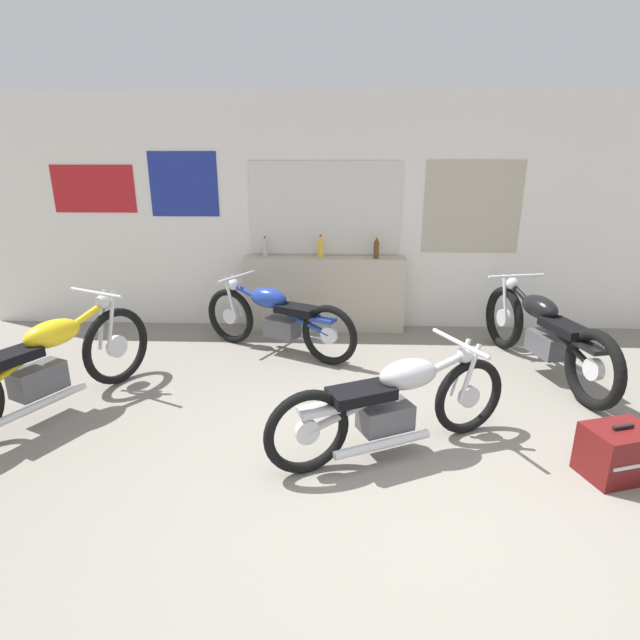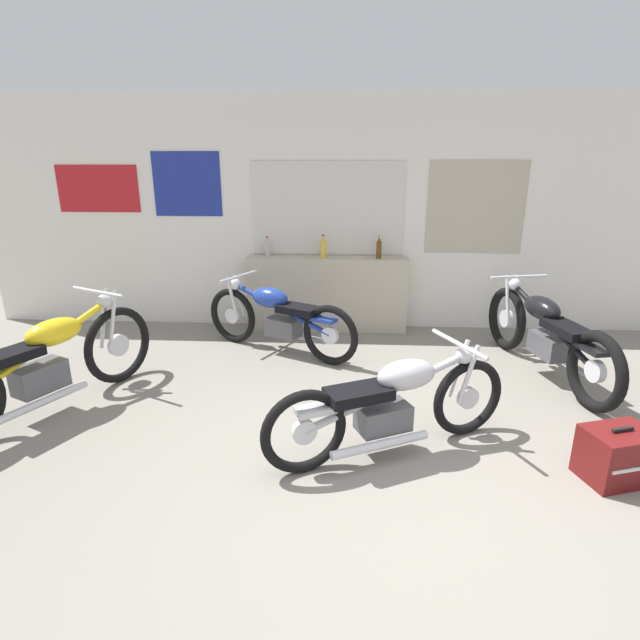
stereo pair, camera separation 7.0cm
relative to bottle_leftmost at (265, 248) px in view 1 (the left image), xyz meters
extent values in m
plane|color=gray|center=(1.39, -3.36, -1.03)|extent=(24.00, 24.00, 0.00)
cube|color=silver|center=(1.39, 0.15, 0.37)|extent=(10.00, 0.06, 2.80)
cube|color=silver|center=(0.73, 0.12, 0.46)|extent=(1.77, 0.01, 1.04)
cube|color=beige|center=(0.73, 0.11, 0.46)|extent=(1.83, 0.01, 1.10)
cube|color=#B2A893|center=(2.49, 0.12, 0.48)|extent=(1.16, 0.01, 1.08)
cube|color=navy|center=(-0.98, 0.12, 0.74)|extent=(0.83, 0.01, 0.76)
cube|color=#B21E23|center=(-2.09, 0.12, 0.68)|extent=(1.02, 0.01, 0.56)
cube|color=#B7AD99|center=(0.73, -0.03, -0.57)|extent=(1.97, 0.28, 0.92)
cylinder|color=#B7B2A8|center=(0.00, 0.00, -0.02)|extent=(0.07, 0.07, 0.18)
cone|color=#B7B2A8|center=(0.00, 0.00, 0.09)|extent=(0.06, 0.06, 0.05)
cylinder|color=red|center=(0.00, 0.00, 0.13)|extent=(0.03, 0.03, 0.02)
cylinder|color=gold|center=(0.68, -0.05, -0.01)|extent=(0.07, 0.07, 0.20)
cone|color=gold|center=(0.68, -0.05, 0.12)|extent=(0.06, 0.06, 0.06)
cylinder|color=red|center=(0.68, -0.05, 0.16)|extent=(0.03, 0.03, 0.02)
cylinder|color=#5B3814|center=(1.35, -0.06, -0.01)|extent=(0.06, 0.06, 0.20)
cone|color=#5B3814|center=(1.35, -0.06, 0.12)|extent=(0.05, 0.05, 0.06)
cylinder|color=gold|center=(1.35, -0.06, 0.16)|extent=(0.03, 0.03, 0.02)
torus|color=black|center=(1.93, -2.49, -0.72)|extent=(0.59, 0.33, 0.62)
cylinder|color=silver|center=(1.93, -2.49, -0.72)|extent=(0.18, 0.12, 0.17)
torus|color=black|center=(0.71, -3.07, -0.72)|extent=(0.59, 0.33, 0.62)
cylinder|color=silver|center=(0.71, -3.07, -0.72)|extent=(0.18, 0.12, 0.17)
cube|color=#4C4C51|center=(1.26, -2.81, -0.73)|extent=(0.44, 0.36, 0.19)
cylinder|color=#B2B2B7|center=(1.26, -2.81, -0.54)|extent=(1.14, 0.57, 0.40)
ellipsoid|color=#B2B2B7|center=(1.41, -2.73, -0.43)|extent=(0.52, 0.41, 0.22)
cube|color=black|center=(1.07, -2.89, -0.51)|extent=(0.52, 0.41, 0.08)
cube|color=#B2B2B7|center=(0.78, -3.03, -0.57)|extent=(0.30, 0.24, 0.04)
cylinder|color=silver|center=(1.84, -2.47, -0.49)|extent=(0.16, 0.10, 0.46)
cylinder|color=silver|center=(1.89, -2.58, -0.49)|extent=(0.16, 0.10, 0.46)
cylinder|color=silver|center=(1.81, -2.55, -0.25)|extent=(0.30, 0.59, 0.03)
sphere|color=silver|center=(1.86, -2.52, -0.35)|extent=(0.13, 0.13, 0.13)
cylinder|color=silver|center=(1.23, -2.97, -0.86)|extent=(0.70, 0.37, 0.06)
torus|color=black|center=(-1.20, -1.68, -0.66)|extent=(0.39, 0.70, 0.74)
cylinder|color=silver|center=(-1.20, -1.68, -0.66)|extent=(0.14, 0.21, 0.21)
cube|color=#4C4C51|center=(-1.54, -2.40, -0.68)|extent=(0.37, 0.46, 0.23)
cylinder|color=yellow|center=(-1.54, -2.40, -0.45)|extent=(0.62, 1.21, 0.47)
ellipsoid|color=yellow|center=(-1.46, -2.23, -0.34)|extent=(0.43, 0.55, 0.22)
cube|color=black|center=(-1.63, -2.60, -0.42)|extent=(0.43, 0.55, 0.08)
cylinder|color=silver|center=(-1.28, -1.72, -0.38)|extent=(0.11, 0.17, 0.55)
cylinder|color=silver|center=(-1.17, -1.78, -0.38)|extent=(0.11, 0.17, 0.55)
cylinder|color=silver|center=(-1.26, -1.81, -0.10)|extent=(0.59, 0.30, 0.03)
sphere|color=silver|center=(-1.23, -1.76, -0.20)|extent=(0.13, 0.13, 0.13)
cylinder|color=silver|center=(-1.45, -2.55, -0.82)|extent=(0.40, 0.74, 0.06)
torus|color=black|center=(2.78, -0.59, -0.67)|extent=(0.25, 0.71, 0.70)
cylinder|color=silver|center=(2.78, -0.59, -0.67)|extent=(0.11, 0.20, 0.19)
torus|color=black|center=(3.09, -2.02, -0.67)|extent=(0.25, 0.71, 0.70)
cylinder|color=silver|center=(3.09, -2.02, -0.67)|extent=(0.11, 0.20, 0.19)
cube|color=#4C4C51|center=(2.95, -1.38, -0.69)|extent=(0.30, 0.45, 0.21)
cylinder|color=black|center=(2.95, -1.38, -0.48)|extent=(0.34, 1.32, 0.44)
ellipsoid|color=black|center=(2.91, -1.19, -0.37)|extent=(0.34, 0.54, 0.22)
cube|color=black|center=(3.00, -1.59, -0.45)|extent=(0.34, 0.54, 0.08)
cube|color=black|center=(3.08, -1.93, -0.51)|extent=(0.20, 0.32, 0.04)
cylinder|color=silver|center=(2.73, -0.67, -0.42)|extent=(0.07, 0.18, 0.51)
cylinder|color=silver|center=(2.85, -0.65, -0.42)|extent=(0.07, 0.18, 0.51)
cylinder|color=silver|center=(2.81, -0.73, -0.16)|extent=(0.63, 0.17, 0.03)
sphere|color=silver|center=(2.79, -0.67, -0.26)|extent=(0.13, 0.13, 0.13)
cylinder|color=silver|center=(3.11, -1.45, -0.83)|extent=(0.24, 0.80, 0.06)
torus|color=black|center=(-0.35, -0.56, -0.70)|extent=(0.61, 0.37, 0.65)
cylinder|color=silver|center=(-0.35, -0.56, -0.70)|extent=(0.19, 0.13, 0.18)
torus|color=black|center=(0.81, -1.16, -0.70)|extent=(0.61, 0.37, 0.65)
cylinder|color=silver|center=(0.81, -1.16, -0.70)|extent=(0.19, 0.13, 0.18)
cube|color=#4C4C51|center=(0.29, -0.89, -0.72)|extent=(0.43, 0.37, 0.20)
cylinder|color=navy|center=(0.29, -0.89, -0.52)|extent=(1.09, 0.60, 0.42)
ellipsoid|color=navy|center=(0.14, -0.81, -0.41)|extent=(0.51, 0.42, 0.22)
cube|color=black|center=(0.46, -0.98, -0.49)|extent=(0.51, 0.42, 0.08)
cube|color=navy|center=(0.74, -1.13, -0.55)|extent=(0.30, 0.25, 0.04)
cylinder|color=silver|center=(-0.32, -0.64, -0.46)|extent=(0.16, 0.11, 0.48)
cylinder|color=silver|center=(-0.26, -0.53, -0.46)|extent=(0.16, 0.11, 0.48)
cylinder|color=silver|center=(-0.23, -0.62, -0.22)|extent=(0.33, 0.58, 0.03)
sphere|color=silver|center=(-0.28, -0.59, -0.32)|extent=(0.13, 0.13, 0.13)
cylinder|color=silver|center=(0.44, -0.81, -0.85)|extent=(0.67, 0.39, 0.06)
cube|color=maroon|center=(2.81, -3.03, -0.85)|extent=(0.52, 0.43, 0.36)
cube|color=silver|center=(2.86, -3.18, -0.85)|extent=(0.36, 0.12, 0.02)
cube|color=black|center=(2.81, -3.03, -0.65)|extent=(0.16, 0.07, 0.02)
camera|label=1|loc=(0.91, -6.03, 1.05)|focal=28.00mm
camera|label=2|loc=(0.98, -6.02, 1.05)|focal=28.00mm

